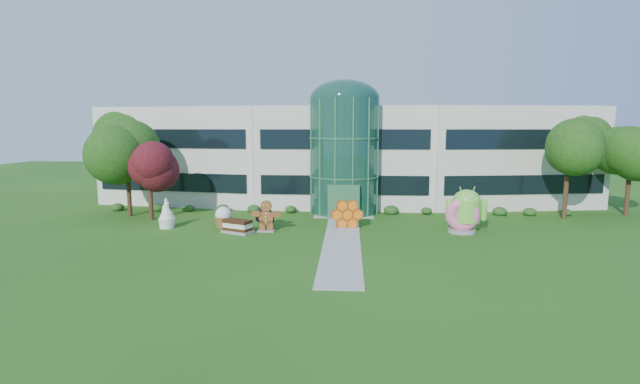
# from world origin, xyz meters

# --- Properties ---
(ground) EXTENTS (140.00, 140.00, 0.00)m
(ground) POSITION_xyz_m (0.00, 0.00, 0.00)
(ground) COLOR #215114
(ground) RESTS_ON ground
(building) EXTENTS (46.00, 15.00, 9.30)m
(building) POSITION_xyz_m (0.00, 18.00, 4.65)
(building) COLOR beige
(building) RESTS_ON ground
(atrium) EXTENTS (6.00, 6.00, 9.80)m
(atrium) POSITION_xyz_m (0.00, 12.00, 4.90)
(atrium) COLOR #194738
(atrium) RESTS_ON ground
(walkway) EXTENTS (2.40, 20.00, 0.04)m
(walkway) POSITION_xyz_m (0.00, 2.00, 0.02)
(walkway) COLOR #9E9E93
(walkway) RESTS_ON ground
(tree_red) EXTENTS (4.00, 4.00, 6.00)m
(tree_red) POSITION_xyz_m (-15.50, 7.50, 3.00)
(tree_red) COLOR #3F0C14
(tree_red) RESTS_ON ground
(trees_backdrop) EXTENTS (52.00, 8.00, 8.40)m
(trees_backdrop) POSITION_xyz_m (0.00, 13.00, 4.20)
(trees_backdrop) COLOR #1E4010
(trees_backdrop) RESTS_ON ground
(android_green) EXTENTS (3.44, 2.56, 3.57)m
(android_green) POSITION_xyz_m (8.82, 4.79, 1.79)
(android_green) COLOR #71CA40
(android_green) RESTS_ON ground
(android_black) EXTENTS (1.93, 1.63, 1.87)m
(android_black) POSITION_xyz_m (-5.87, 5.46, 0.93)
(android_black) COLOR black
(android_black) RESTS_ON ground
(donut) EXTENTS (2.58, 1.58, 2.51)m
(donut) POSITION_xyz_m (8.47, 4.47, 1.25)
(donut) COLOR #DA538B
(donut) RESTS_ON ground
(gingerbread) EXTENTS (2.48, 1.00, 2.27)m
(gingerbread) POSITION_xyz_m (-5.47, 3.92, 1.13)
(gingerbread) COLOR brown
(gingerbread) RESTS_ON ground
(ice_cream_sandwich) EXTENTS (2.41, 1.88, 0.96)m
(ice_cream_sandwich) POSITION_xyz_m (-7.42, 3.27, 0.48)
(ice_cream_sandwich) COLOR black
(ice_cream_sandwich) RESTS_ON ground
(honeycomb) EXTENTS (2.64, 1.38, 1.98)m
(honeycomb) POSITION_xyz_m (0.31, 5.06, 0.99)
(honeycomb) COLOR orange
(honeycomb) RESTS_ON ground
(froyo) EXTENTS (1.71, 1.71, 2.27)m
(froyo) POSITION_xyz_m (-13.03, 4.55, 1.13)
(froyo) COLOR white
(froyo) RESTS_ON ground
(cupcake) EXTENTS (1.65, 1.65, 1.58)m
(cupcake) POSITION_xyz_m (-8.91, 5.08, 0.79)
(cupcake) COLOR white
(cupcake) RESTS_ON ground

